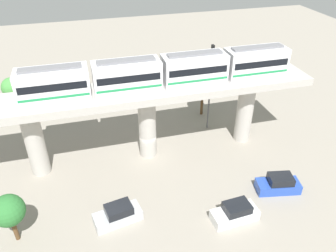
% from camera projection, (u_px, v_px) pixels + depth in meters
% --- Properties ---
extents(ground_plane, '(120.00, 120.00, 0.00)m').
position_uv_depth(ground_plane, '(148.00, 153.00, 38.44)').
color(ground_plane, gray).
extents(viaduct, '(5.20, 35.80, 8.34)m').
position_uv_depth(viaduct, '(146.00, 104.00, 34.97)').
color(viaduct, '#B7B2AA').
rests_on(viaduct, ground).
extents(train, '(2.64, 27.45, 3.24)m').
position_uv_depth(train, '(161.00, 72.00, 33.51)').
color(train, white).
rests_on(train, viaduct).
extents(parked_car_silver, '(2.55, 4.46, 1.76)m').
position_uv_depth(parked_car_silver, '(118.00, 215.00, 29.66)').
color(parked_car_silver, '#B2B5BA').
rests_on(parked_car_silver, ground).
extents(parked_car_blue, '(2.56, 4.47, 1.76)m').
position_uv_depth(parked_car_blue, '(279.00, 184.00, 32.98)').
color(parked_car_blue, '#284CB7').
rests_on(parked_car_blue, ground).
extents(parked_car_white, '(2.08, 4.31, 1.76)m').
position_uv_depth(parked_car_white, '(235.00, 213.00, 29.84)').
color(parked_car_white, white).
rests_on(parked_car_white, ground).
extents(tree_near_viaduct, '(2.70, 2.70, 5.25)m').
position_uv_depth(tree_near_viaduct, '(12.00, 88.00, 44.18)').
color(tree_near_viaduct, brown).
rests_on(tree_near_viaduct, ground).
extents(tree_mid_lot, '(2.52, 2.52, 5.15)m').
position_uv_depth(tree_mid_lot, '(203.00, 89.00, 43.95)').
color(tree_mid_lot, brown).
rests_on(tree_mid_lot, ground).
extents(tree_far_corner, '(2.66, 2.66, 4.68)m').
position_uv_depth(tree_far_corner, '(8.00, 211.00, 26.61)').
color(tree_far_corner, brown).
rests_on(tree_far_corner, ground).
extents(signal_post, '(0.44, 0.28, 10.94)m').
position_uv_depth(signal_post, '(210.00, 85.00, 39.88)').
color(signal_post, '#4C4C51').
rests_on(signal_post, ground).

